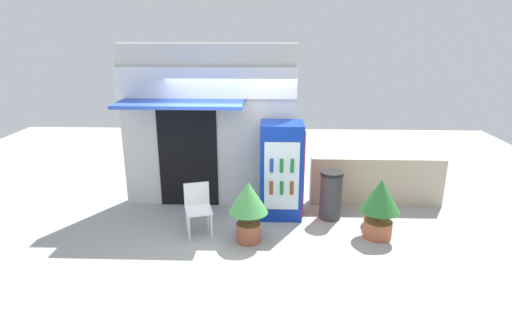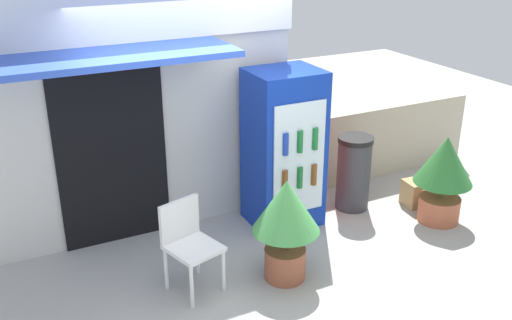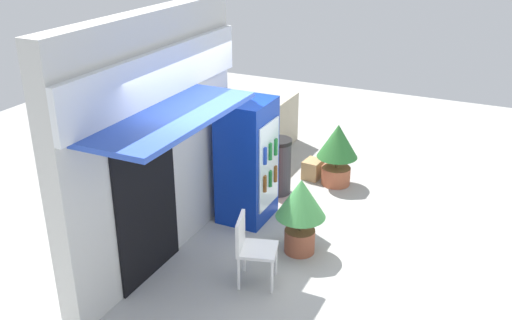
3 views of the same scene
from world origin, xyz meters
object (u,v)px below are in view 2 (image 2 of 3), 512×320
trash_bin (354,173)px  cardboard_box (418,193)px  drink_cooler (284,149)px  plastic_chair (188,239)px  potted_plant_near_shop (286,217)px  potted_plant_curbside (444,171)px

trash_bin → cardboard_box: (0.76, -0.31, -0.30)m
drink_cooler → plastic_chair: bearing=-152.5°
plastic_chair → potted_plant_near_shop: size_ratio=0.83×
cardboard_box → potted_plant_curbside: bearing=-97.4°
drink_cooler → trash_bin: bearing=-5.4°
plastic_chair → drink_cooler: bearing=27.5°
plastic_chair → trash_bin: bearing=15.8°
potted_plant_curbside → trash_bin: 1.02m
cardboard_box → plastic_chair: bearing=-173.5°
drink_cooler → trash_bin: drink_cooler is taller
potted_plant_near_shop → plastic_chair: bearing=162.1°
plastic_chair → potted_plant_curbside: bearing=-1.3°
drink_cooler → trash_bin: size_ratio=1.97×
drink_cooler → potted_plant_curbside: size_ratio=1.73×
potted_plant_near_shop → potted_plant_curbside: (2.16, 0.22, -0.04)m
plastic_chair → potted_plant_near_shop: 0.93m
drink_cooler → cardboard_box: size_ratio=5.29×
drink_cooler → potted_plant_near_shop: bearing=-118.4°
plastic_chair → potted_plant_curbside: 3.04m
drink_cooler → potted_plant_curbside: (1.60, -0.81, -0.26)m
drink_cooler → plastic_chair: size_ratio=2.06×
drink_cooler → potted_plant_near_shop: (-0.56, -1.03, -0.23)m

